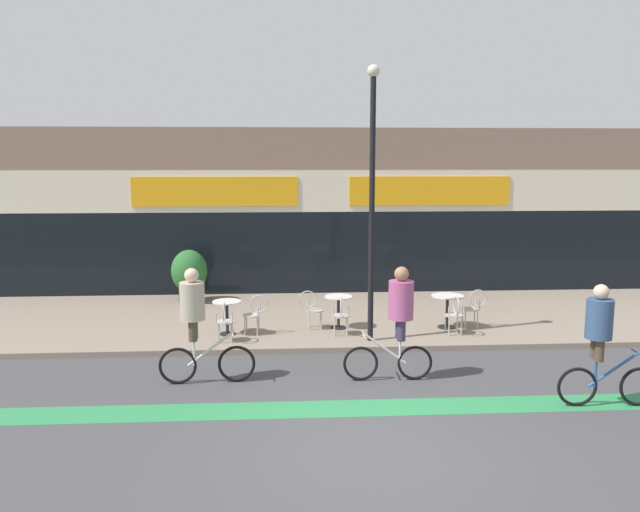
# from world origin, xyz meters

# --- Properties ---
(ground_plane) EXTENTS (120.00, 120.00, 0.00)m
(ground_plane) POSITION_xyz_m (0.00, 0.00, 0.00)
(ground_plane) COLOR #424244
(sidewalk_slab) EXTENTS (40.00, 5.50, 0.12)m
(sidewalk_slab) POSITION_xyz_m (0.00, 7.25, 0.06)
(sidewalk_slab) COLOR gray
(sidewalk_slab) RESTS_ON ground
(storefront_facade) EXTENTS (40.00, 4.06, 4.93)m
(storefront_facade) POSITION_xyz_m (0.00, 11.96, 2.46)
(storefront_facade) COLOR #7F6656
(storefront_facade) RESTS_ON ground
(bike_lane_stripe) EXTENTS (36.00, 0.70, 0.01)m
(bike_lane_stripe) POSITION_xyz_m (0.00, 1.56, 0.00)
(bike_lane_stripe) COLOR #2D844C
(bike_lane_stripe) RESTS_ON ground
(bistro_table_0) EXTENTS (0.64, 0.64, 0.77)m
(bistro_table_0) POSITION_xyz_m (-2.46, 5.66, 0.66)
(bistro_table_0) COLOR black
(bistro_table_0) RESTS_ON sidewalk_slab
(bistro_table_1) EXTENTS (0.66, 0.66, 0.76)m
(bistro_table_1) POSITION_xyz_m (0.08, 6.04, 0.66)
(bistro_table_1) COLOR black
(bistro_table_1) RESTS_ON sidewalk_slab
(bistro_table_2) EXTENTS (0.75, 0.75, 0.77)m
(bistro_table_2) POSITION_xyz_m (2.62, 5.93, 0.67)
(bistro_table_2) COLOR black
(bistro_table_2) RESTS_ON sidewalk_slab
(cafe_chair_0_near) EXTENTS (0.40, 0.58, 0.90)m
(cafe_chair_0_near) POSITION_xyz_m (-2.46, 5.04, 0.64)
(cafe_chair_0_near) COLOR #B7B2AD
(cafe_chair_0_near) RESTS_ON sidewalk_slab
(cafe_chair_0_side) EXTENTS (0.59, 0.43, 0.90)m
(cafe_chair_0_side) POSITION_xyz_m (-1.84, 5.66, 0.64)
(cafe_chair_0_side) COLOR #B7B2AD
(cafe_chair_0_side) RESTS_ON sidewalk_slab
(cafe_chair_1_near) EXTENTS (0.43, 0.59, 0.90)m
(cafe_chair_1_near) POSITION_xyz_m (0.08, 5.42, 0.64)
(cafe_chair_1_near) COLOR #B7B2AD
(cafe_chair_1_near) RESTS_ON sidewalk_slab
(cafe_chair_1_side) EXTENTS (0.58, 0.40, 0.90)m
(cafe_chair_1_side) POSITION_xyz_m (-0.54, 6.04, 0.64)
(cafe_chair_1_side) COLOR #B7B2AD
(cafe_chair_1_side) RESTS_ON sidewalk_slab
(cafe_chair_2_near) EXTENTS (0.42, 0.58, 0.90)m
(cafe_chair_2_near) POSITION_xyz_m (2.63, 5.30, 0.64)
(cafe_chair_2_near) COLOR #B7B2AD
(cafe_chair_2_near) RESTS_ON sidewalk_slab
(cafe_chair_2_side) EXTENTS (0.59, 0.42, 0.90)m
(cafe_chair_2_side) POSITION_xyz_m (3.25, 5.93, 0.64)
(cafe_chair_2_side) COLOR #B7B2AD
(cafe_chair_2_side) RESTS_ON sidewalk_slab
(planter_pot) EXTENTS (0.98, 0.98, 1.45)m
(planter_pot) POSITION_xyz_m (-3.77, 9.02, 0.90)
(planter_pot) COLOR #232326
(planter_pot) RESTS_ON sidewalk_slab
(lamp_post) EXTENTS (0.26, 0.26, 5.82)m
(lamp_post) POSITION_xyz_m (0.68, 5.00, 3.44)
(lamp_post) COLOR black
(lamp_post) RESTS_ON sidewalk_slab
(cyclist_0) EXTENTS (1.73, 0.51, 2.12)m
(cyclist_0) POSITION_xyz_m (-2.76, 2.89, 1.23)
(cyclist_0) COLOR black
(cyclist_0) RESTS_ON ground
(cyclist_1) EXTENTS (1.64, 0.49, 2.12)m
(cyclist_1) POSITION_xyz_m (0.87, 2.83, 1.26)
(cyclist_1) COLOR black
(cyclist_1) RESTS_ON ground
(cyclist_2) EXTENTS (1.69, 0.50, 2.04)m
(cyclist_2) POSITION_xyz_m (3.93, 1.41, 1.18)
(cyclist_2) COLOR black
(cyclist_2) RESTS_ON ground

